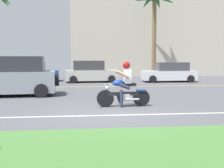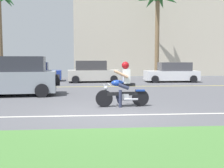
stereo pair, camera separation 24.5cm
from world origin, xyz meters
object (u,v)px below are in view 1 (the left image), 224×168
motorcyclist (124,88)px  parked_car_1 (32,72)px  parked_car_3 (170,73)px  palm_tree_0 (154,4)px  parked_car_2 (91,72)px  suv_nearby (9,77)px

motorcyclist → parked_car_1: size_ratio=0.49×
motorcyclist → parked_car_3: 11.94m
palm_tree_0 → parked_car_2: bearing=-145.6°
suv_nearby → parked_car_3: size_ratio=1.14×
suv_nearby → palm_tree_0: (10.20, 11.68, 6.02)m
parked_car_1 → palm_tree_0: palm_tree_0 is taller
parked_car_3 → palm_tree_0: palm_tree_0 is taller
parked_car_3 → palm_tree_0: (-0.12, 4.53, 6.23)m
parked_car_2 → parked_car_3: parked_car_2 is taller
motorcyclist → parked_car_3: bearing=64.0°
motorcyclist → parked_car_2: 11.14m
parked_car_1 → parked_car_3: bearing=-8.5°
parked_car_2 → parked_car_3: size_ratio=1.00×
parked_car_1 → parked_car_2: 4.81m
parked_car_1 → parked_car_2: size_ratio=1.00×
motorcyclist → parked_car_3: size_ratio=0.49×
parked_car_3 → suv_nearby: bearing=-145.3°
parked_car_2 → motorcyclist: bearing=-85.0°
suv_nearby → palm_tree_0: 16.63m
motorcyclist → suv_nearby: size_ratio=0.43×
parked_car_1 → palm_tree_0: (10.73, 2.90, 6.23)m
suv_nearby → parked_car_2: size_ratio=1.14×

